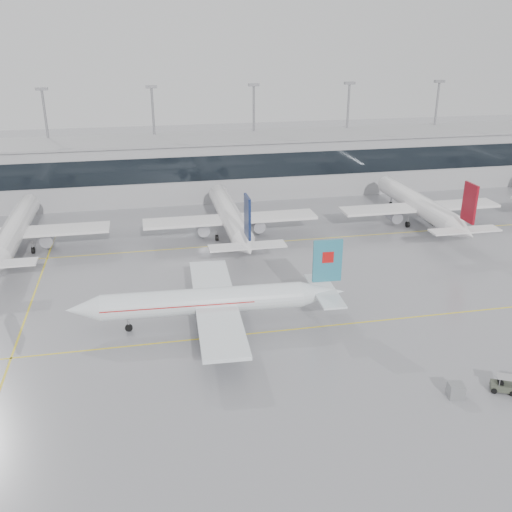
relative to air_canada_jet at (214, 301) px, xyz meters
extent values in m
plane|color=gray|center=(6.98, -3.06, -3.21)|extent=(320.00, 320.00, 0.00)
cube|color=yellow|center=(6.98, -3.06, -3.21)|extent=(120.00, 0.25, 0.01)
cube|color=yellow|center=(6.98, 26.94, -3.21)|extent=(120.00, 0.25, 0.01)
cube|color=yellow|center=(-23.02, 11.94, -3.21)|extent=(0.25, 60.00, 0.01)
cube|color=#959599|center=(6.98, 58.94, 2.79)|extent=(180.00, 15.00, 12.00)
cube|color=black|center=(6.98, 51.39, 4.29)|extent=(180.00, 0.20, 5.00)
cube|color=gray|center=(6.98, 58.94, 8.99)|extent=(182.00, 16.00, 0.40)
cylinder|color=gray|center=(-26.02, 64.94, 7.79)|extent=(0.50, 0.50, 22.00)
cube|color=gray|center=(-26.02, 64.94, 19.09)|extent=(2.40, 1.00, 0.60)
cylinder|color=gray|center=(-4.02, 64.94, 7.79)|extent=(0.50, 0.50, 22.00)
cube|color=gray|center=(-4.02, 64.94, 19.09)|extent=(2.40, 1.00, 0.60)
cylinder|color=gray|center=(17.98, 64.94, 7.79)|extent=(0.50, 0.50, 22.00)
cube|color=gray|center=(17.98, 64.94, 19.09)|extent=(2.40, 1.00, 0.60)
cylinder|color=gray|center=(39.98, 64.94, 7.79)|extent=(0.50, 0.50, 22.00)
cube|color=gray|center=(39.98, 64.94, 19.09)|extent=(2.40, 1.00, 0.60)
cylinder|color=gray|center=(61.98, 64.94, 7.79)|extent=(0.50, 0.50, 22.00)
cube|color=gray|center=(61.98, 64.94, 19.09)|extent=(2.40, 1.00, 0.60)
cylinder|color=white|center=(-1.31, 0.06, 0.12)|extent=(24.07, 4.24, 3.14)
cone|color=white|center=(-15.28, 0.70, 0.12)|extent=(4.14, 3.32, 3.14)
cone|color=white|center=(13.45, -0.62, 0.12)|extent=(5.74, 3.40, 3.14)
cube|color=white|center=(0.18, -0.01, -0.28)|extent=(6.19, 26.15, 0.45)
cube|color=white|center=(13.65, -0.63, 0.42)|extent=(3.26, 10.10, 0.25)
cube|color=teal|center=(13.85, -0.64, 4.37)|extent=(3.61, 0.52, 5.36)
cylinder|color=#91929D|center=(-0.54, -4.78, -1.78)|extent=(3.69, 2.26, 2.10)
cylinder|color=#91929D|center=(-0.09, 4.81, -1.78)|extent=(3.69, 2.26, 2.10)
cylinder|color=gray|center=(-10.28, 0.47, -2.11)|extent=(0.20, 0.20, 1.31)
cylinder|color=black|center=(-10.28, 0.47, -2.76)|extent=(0.91, 0.34, 0.90)
cylinder|color=gray|center=(1.06, -2.65, -2.01)|extent=(0.24, 0.24, 1.31)
cylinder|color=black|center=(1.06, -2.65, -2.66)|extent=(1.12, 0.50, 1.10)
cylinder|color=gray|center=(1.30, 2.54, -2.01)|extent=(0.24, 0.24, 1.31)
cylinder|color=black|center=(1.30, 2.54, -2.66)|extent=(1.12, 0.50, 1.10)
cube|color=#B70F0F|center=(13.85, -0.64, 4.89)|extent=(1.42, 0.51, 1.40)
cube|color=#B70F0F|center=(-4.31, 0.20, 0.32)|extent=(18.13, 4.00, 0.12)
cylinder|color=white|center=(-28.02, 31.94, 0.59)|extent=(3.59, 27.36, 3.59)
cone|color=white|center=(-28.02, 47.62, 0.59)|extent=(3.59, 4.00, 3.59)
cube|color=white|center=(-28.02, 30.44, 0.19)|extent=(29.64, 5.00, 0.45)
cylinder|color=#91929D|center=(-23.22, 30.94, -1.31)|extent=(2.10, 3.60, 2.10)
cylinder|color=gray|center=(-28.02, 42.62, -1.98)|extent=(0.20, 0.20, 1.56)
cylinder|color=black|center=(-28.02, 42.62, -2.76)|extent=(0.30, 0.90, 0.90)
cylinder|color=gray|center=(-25.42, 29.44, -1.88)|extent=(0.24, 0.24, 1.56)
cylinder|color=black|center=(-25.42, 29.44, -2.66)|extent=(0.45, 1.10, 1.10)
cylinder|color=white|center=(6.98, 31.94, 0.59)|extent=(3.59, 27.36, 3.59)
cone|color=white|center=(6.98, 47.62, 0.59)|extent=(3.59, 4.00, 3.59)
cone|color=white|center=(6.98, 15.46, 0.59)|extent=(3.59, 5.60, 3.59)
cube|color=white|center=(6.98, 30.44, 0.19)|extent=(29.64, 5.00, 0.45)
cube|color=white|center=(6.98, 15.26, 0.89)|extent=(11.40, 2.80, 0.25)
cube|color=#101D46|center=(6.98, 15.06, 5.44)|extent=(0.35, 3.60, 6.12)
cylinder|color=#91929D|center=(2.18, 30.94, -1.31)|extent=(2.10, 3.60, 2.10)
cylinder|color=#91929D|center=(11.78, 30.94, -1.31)|extent=(2.10, 3.60, 2.10)
cylinder|color=gray|center=(6.98, 42.62, -1.98)|extent=(0.20, 0.20, 1.56)
cylinder|color=black|center=(6.98, 42.62, -2.76)|extent=(0.30, 0.90, 0.90)
cylinder|color=gray|center=(4.38, 29.44, -1.88)|extent=(0.24, 0.24, 1.56)
cylinder|color=black|center=(4.38, 29.44, -2.66)|extent=(0.45, 1.10, 1.10)
cylinder|color=gray|center=(9.58, 29.44, -1.88)|extent=(0.24, 0.24, 1.56)
cylinder|color=black|center=(9.58, 29.44, -2.66)|extent=(0.45, 1.10, 1.10)
cylinder|color=white|center=(41.98, 31.94, 0.59)|extent=(3.59, 27.36, 3.59)
cone|color=white|center=(41.98, 47.62, 0.59)|extent=(3.59, 4.00, 3.59)
cone|color=white|center=(41.98, 15.46, 0.59)|extent=(3.59, 5.60, 3.59)
cube|color=white|center=(41.98, 30.44, 0.19)|extent=(29.64, 5.00, 0.45)
cube|color=white|center=(41.98, 15.26, 0.89)|extent=(11.40, 2.80, 0.25)
cube|color=maroon|center=(41.98, 15.06, 5.44)|extent=(0.35, 3.60, 6.12)
cylinder|color=#91929D|center=(37.18, 30.94, -1.31)|extent=(2.10, 3.60, 2.10)
cylinder|color=#91929D|center=(46.78, 30.94, -1.31)|extent=(2.10, 3.60, 2.10)
cylinder|color=gray|center=(41.98, 42.62, -1.98)|extent=(0.20, 0.20, 1.56)
cylinder|color=black|center=(41.98, 42.62, -2.76)|extent=(0.30, 0.90, 0.90)
cylinder|color=gray|center=(39.38, 29.44, -1.88)|extent=(0.24, 0.24, 1.56)
cylinder|color=black|center=(39.38, 29.44, -2.66)|extent=(0.45, 1.10, 1.10)
cylinder|color=gray|center=(44.58, 29.44, -1.88)|extent=(0.24, 0.24, 1.56)
cylinder|color=black|center=(44.58, 29.44, -2.66)|extent=(0.45, 1.10, 1.10)
cube|color=#3F4437|center=(26.31, -19.44, -2.67)|extent=(2.68, 2.19, 0.69)
cube|color=gray|center=(26.48, -19.53, -1.52)|extent=(2.24, 1.97, 0.06)
cube|color=black|center=(26.04, -19.31, -2.23)|extent=(0.79, 0.92, 0.39)
cylinder|color=gray|center=(25.63, -19.71, -1.98)|extent=(0.08, 0.08, 0.88)
cylinder|color=gray|center=(26.11, -18.74, -1.98)|extent=(0.08, 0.08, 0.88)
cylinder|color=black|center=(25.23, -19.62, -2.92)|extent=(0.61, 0.44, 0.59)
cylinder|color=black|center=(25.80, -18.48, -2.92)|extent=(0.61, 0.44, 0.59)
cylinder|color=black|center=(27.38, -19.27, -2.92)|extent=(0.61, 0.44, 0.59)
cube|color=slate|center=(21.17, -19.36, -2.47)|extent=(1.69, 1.60, 1.48)
camera|label=1|loc=(-7.46, -61.35, 30.50)|focal=40.00mm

